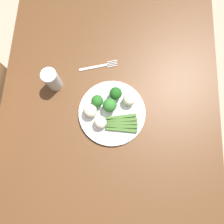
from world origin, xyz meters
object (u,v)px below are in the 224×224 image
dining_table (110,114)px  cauliflower_front_left (100,123)px  asparagus_bundle (121,123)px  broccoli_right (97,101)px  cauliflower_mid (129,100)px  water_glass (52,80)px  cauliflower_near_center (90,111)px  broccoli_back_right (111,106)px  plate (112,113)px  fork (99,66)px  broccoli_back (116,93)px

dining_table → cauliflower_front_left: size_ratio=25.39×
asparagus_bundle → broccoli_right: broccoli_right is taller
cauliflower_mid → water_glass: water_glass is taller
cauliflower_front_left → cauliflower_near_center: (-0.04, -0.04, 0.00)m
broccoli_right → cauliflower_mid: 0.12m
cauliflower_near_center → water_glass: water_glass is taller
broccoli_back_right → broccoli_right: bearing=-109.3°
plate → cauliflower_near_center: bearing=-86.6°
plate → broccoli_right: size_ratio=4.67×
dining_table → water_glass: water_glass is taller
dining_table → plate: plate is taller
plate → cauliflower_front_left: size_ratio=5.38×
asparagus_bundle → broccoli_back_right: (-0.06, -0.04, 0.03)m
broccoli_back_right → water_glass: 0.25m
dining_table → fork: size_ratio=7.58×
asparagus_bundle → broccoli_right: size_ratio=2.23×
broccoli_right → cauliflower_near_center: 0.05m
plate → cauliflower_front_left: (0.05, -0.04, 0.03)m
dining_table → broccoli_back_right: size_ratio=19.23×
plate → water_glass: 0.27m
cauliflower_mid → broccoli_back_right: bearing=-65.8°
dining_table → cauliflower_front_left: bearing=-26.2°
plate → cauliflower_front_left: 0.07m
asparagus_bundle → fork: 0.26m
cauliflower_mid → fork: (-0.15, -0.13, -0.04)m
plate → broccoli_right: bearing=-120.4°
cauliflower_near_center → water_glass: (-0.12, -0.16, 0.01)m
fork → water_glass: 0.20m
fork → water_glass: (0.09, -0.18, 0.05)m
fork → asparagus_bundle: bearing=-81.6°
broccoli_back → water_glass: water_glass is taller
broccoli_back_right → fork: size_ratio=0.39×
broccoli_back_right → cauliflower_near_center: 0.08m
plate → broccoli_back_right: broccoli_back_right is taller
broccoli_back_right → cauliflower_near_center: (0.02, -0.08, -0.01)m
broccoli_right → fork: broccoli_right is taller
cauliflower_front_left → broccoli_right: bearing=-168.7°
dining_table → cauliflower_near_center: 0.17m
broccoli_right → broccoli_back_right: broccoli_back_right is taller
dining_table → cauliflower_mid: 0.16m
plate → asparagus_bundle: 0.06m
broccoli_right → cauliflower_front_left: broccoli_right is taller
dining_table → broccoli_right: size_ratio=22.03×
cauliflower_front_left → fork: cauliflower_front_left is taller
cauliflower_front_left → plate: bearing=138.7°
plate → fork: (-0.20, -0.06, -0.01)m
asparagus_bundle → cauliflower_front_left: (0.00, -0.08, 0.02)m
cauliflower_mid → broccoli_right: bearing=-84.4°
broccoli_back_right → cauliflower_mid: (-0.03, 0.07, -0.01)m
water_glass → cauliflower_mid: bearing=77.9°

